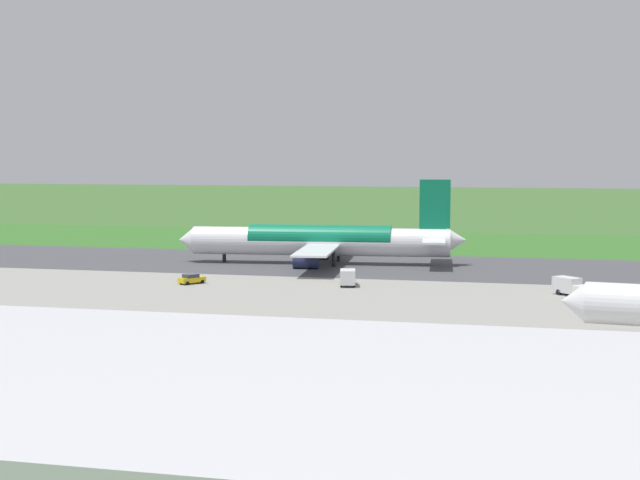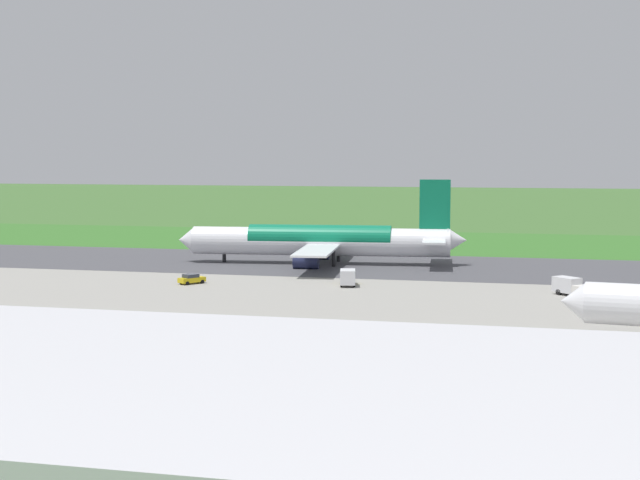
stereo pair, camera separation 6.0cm
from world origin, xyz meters
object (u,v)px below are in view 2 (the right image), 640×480
(no_stopping_sign, at_px, (453,243))
(traffic_cone_orange, at_px, (430,246))
(service_truck_fuel, at_px, (571,286))
(service_car_followme, at_px, (192,279))
(service_truck_baggage, at_px, (348,277))
(airliner_main, at_px, (322,241))

(no_stopping_sign, relative_size, traffic_cone_orange, 4.13)
(service_truck_fuel, bearing_deg, no_stopping_sign, -69.97)
(service_car_followme, relative_size, traffic_cone_orange, 8.11)
(service_truck_baggage, bearing_deg, service_truck_fuel, 176.09)
(service_car_followme, bearing_deg, service_truck_fuel, -178.82)
(airliner_main, height_order, service_truck_baggage, airliner_main)
(service_car_followme, height_order, traffic_cone_orange, service_car_followme)
(service_car_followme, bearing_deg, airliner_main, -114.51)
(no_stopping_sign, height_order, traffic_cone_orange, no_stopping_sign)
(airliner_main, distance_m, service_truck_baggage, 29.24)
(service_truck_fuel, bearing_deg, service_car_followme, 1.18)
(service_truck_baggage, xyz_separation_m, no_stopping_sign, (-10.93, -59.18, -0.04))
(service_car_followme, distance_m, traffic_cone_orange, 72.36)
(airliner_main, xyz_separation_m, no_stopping_sign, (-21.38, -32.03, -2.99))
(airliner_main, height_order, service_car_followme, airliner_main)
(no_stopping_sign, bearing_deg, airliner_main, 56.28)
(service_truck_baggage, xyz_separation_m, service_truck_fuel, (-33.34, 2.28, 0.00))
(service_truck_baggage, bearing_deg, no_stopping_sign, -100.46)
(service_car_followme, xyz_separation_m, service_truck_fuel, (-57.75, -1.19, 0.56))
(airliner_main, xyz_separation_m, service_truck_baggage, (-10.45, 27.15, -2.95))
(traffic_cone_orange, bearing_deg, service_car_followme, 65.52)
(service_truck_fuel, distance_m, traffic_cone_orange, 70.38)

